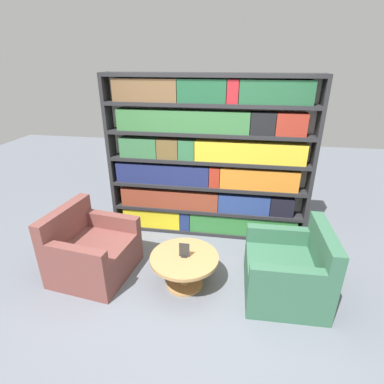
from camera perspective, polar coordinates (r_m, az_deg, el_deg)
The scene contains 6 objects.
ground_plane at distance 3.57m, azimuth -0.34°, elevation -19.93°, with size 14.00×14.00×0.00m, color slate.
bookshelf at distance 4.27m, azimuth 2.99°, elevation 5.83°, with size 2.88×0.30×2.32m.
armchair_left at distance 3.96m, azimuth -18.58°, elevation -10.78°, with size 0.97×1.00×0.85m.
armchair_right at distance 3.62m, azimuth 17.91°, elevation -14.32°, with size 0.88×0.92×0.85m.
coffee_table at distance 3.58m, azimuth -1.45°, elevation -13.64°, with size 0.79×0.79×0.40m.
table_sign at distance 3.46m, azimuth -1.48°, elevation -11.15°, with size 0.12×0.06×0.18m.
Camera 1 is at (0.43, -2.53, 2.47)m, focal length 28.00 mm.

